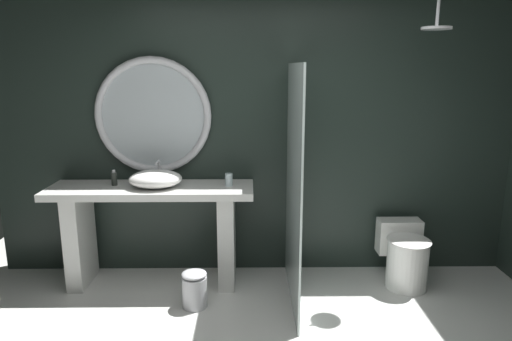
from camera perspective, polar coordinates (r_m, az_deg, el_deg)
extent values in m
cube|color=#1E2823|center=(4.14, 0.35, 4.75)|extent=(4.80, 0.10, 2.60)
cube|color=silver|center=(4.00, -13.06, -2.41)|extent=(1.76, 0.51, 0.06)
cube|color=silver|center=(4.31, -21.26, -8.01)|extent=(0.14, 0.44, 0.82)
cube|color=silver|center=(4.05, -3.67, -8.48)|extent=(0.14, 0.44, 0.82)
ellipsoid|color=white|center=(3.94, -12.53, -1.04)|extent=(0.45, 0.37, 0.15)
cylinder|color=silver|center=(4.10, -12.08, -0.11)|extent=(0.02, 0.02, 0.20)
cylinder|color=silver|center=(4.02, -12.30, 0.94)|extent=(0.02, 0.12, 0.02)
cylinder|color=silver|center=(3.91, -3.43, -1.16)|extent=(0.06, 0.06, 0.11)
cylinder|color=#282D28|center=(4.10, -17.40, -1.03)|extent=(0.05, 0.05, 0.11)
cylinder|color=silver|center=(4.09, -17.47, -0.09)|extent=(0.03, 0.03, 0.02)
torus|color=silver|center=(4.11, -12.81, 6.71)|extent=(1.03, 0.07, 1.03)
cylinder|color=#B2BCC1|center=(4.12, -12.78, 6.73)|extent=(0.92, 0.01, 0.92)
cube|color=silver|center=(3.61, 4.74, -2.06)|extent=(0.02, 1.15, 1.92)
cylinder|color=silver|center=(3.88, 21.96, 18.76)|extent=(0.02, 0.02, 0.32)
cylinder|color=silver|center=(3.86, 21.74, 16.29)|extent=(0.23, 0.23, 0.02)
cylinder|color=white|center=(4.22, 18.47, -11.12)|extent=(0.35, 0.35, 0.43)
ellipsoid|color=white|center=(4.14, 18.70, -8.28)|extent=(0.37, 0.40, 0.02)
cube|color=white|center=(4.39, 17.52, -7.88)|extent=(0.39, 0.17, 0.32)
cylinder|color=silver|center=(3.79, -7.72, -14.88)|extent=(0.20, 0.20, 0.26)
ellipsoid|color=silver|center=(3.72, -7.79, -12.80)|extent=(0.20, 0.20, 0.06)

